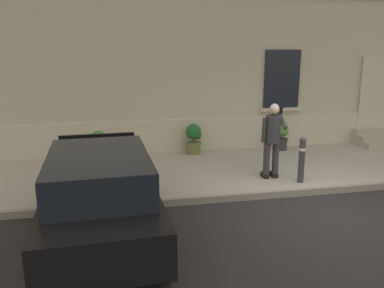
{
  "coord_description": "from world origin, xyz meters",
  "views": [
    {
      "loc": [
        -4.0,
        -6.46,
        3.13
      ],
      "look_at": [
        -2.36,
        1.6,
        1.1
      ],
      "focal_mm": 36.94,
      "sensor_mm": 36.0,
      "label": 1
    }
  ],
  "objects_px": {
    "hatchback_car_black": "(100,194)",
    "planter_charcoal": "(281,134)",
    "person_on_phone": "(272,136)",
    "planter_olive": "(194,138)",
    "bollard_near_person": "(302,158)",
    "planter_cream": "(99,146)",
    "bollard_far_left": "(100,170)"
  },
  "relations": [
    {
      "from": "hatchback_car_black",
      "to": "planter_charcoal",
      "type": "bearing_deg",
      "value": 40.81
    },
    {
      "from": "person_on_phone",
      "to": "planter_charcoal",
      "type": "bearing_deg",
      "value": 67.2
    },
    {
      "from": "person_on_phone",
      "to": "planter_olive",
      "type": "bearing_deg",
      "value": 123.38
    },
    {
      "from": "bollard_near_person",
      "to": "person_on_phone",
      "type": "bearing_deg",
      "value": 143.46
    },
    {
      "from": "hatchback_car_black",
      "to": "planter_cream",
      "type": "xyz_separation_m",
      "value": [
        -0.13,
        4.07,
        -0.18
      ]
    },
    {
      "from": "hatchback_car_black",
      "to": "bollard_far_left",
      "type": "relative_size",
      "value": 3.95
    },
    {
      "from": "person_on_phone",
      "to": "planter_cream",
      "type": "distance_m",
      "value": 4.49
    },
    {
      "from": "hatchback_car_black",
      "to": "person_on_phone",
      "type": "relative_size",
      "value": 2.36
    },
    {
      "from": "bollard_near_person",
      "to": "person_on_phone",
      "type": "height_order",
      "value": "person_on_phone"
    },
    {
      "from": "planter_cream",
      "to": "planter_olive",
      "type": "distance_m",
      "value": 2.66
    },
    {
      "from": "bollard_far_left",
      "to": "planter_olive",
      "type": "relative_size",
      "value": 1.22
    },
    {
      "from": "person_on_phone",
      "to": "planter_olive",
      "type": "height_order",
      "value": "person_on_phone"
    },
    {
      "from": "bollard_far_left",
      "to": "person_on_phone",
      "type": "distance_m",
      "value": 3.89
    },
    {
      "from": "hatchback_car_black",
      "to": "bollard_near_person",
      "type": "height_order",
      "value": "hatchback_car_black"
    },
    {
      "from": "bollard_far_left",
      "to": "planter_charcoal",
      "type": "height_order",
      "value": "bollard_far_left"
    },
    {
      "from": "hatchback_car_black",
      "to": "bollard_near_person",
      "type": "relative_size",
      "value": 3.95
    },
    {
      "from": "bollard_far_left",
      "to": "planter_olive",
      "type": "bearing_deg",
      "value": 48.83
    },
    {
      "from": "bollard_far_left",
      "to": "planter_charcoal",
      "type": "relative_size",
      "value": 1.22
    },
    {
      "from": "bollard_far_left",
      "to": "planter_olive",
      "type": "distance_m",
      "value": 3.84
    },
    {
      "from": "person_on_phone",
      "to": "planter_olive",
      "type": "distance_m",
      "value": 2.86
    },
    {
      "from": "person_on_phone",
      "to": "planter_cream",
      "type": "bearing_deg",
      "value": 157.68
    },
    {
      "from": "hatchback_car_black",
      "to": "planter_olive",
      "type": "height_order",
      "value": "hatchback_car_black"
    },
    {
      "from": "planter_cream",
      "to": "planter_olive",
      "type": "relative_size",
      "value": 1.0
    },
    {
      "from": "person_on_phone",
      "to": "planter_olive",
      "type": "xyz_separation_m",
      "value": [
        -1.31,
        2.48,
        -0.55
      ]
    },
    {
      "from": "planter_cream",
      "to": "planter_olive",
      "type": "xyz_separation_m",
      "value": [
        2.63,
        0.4,
        0.0
      ]
    },
    {
      "from": "planter_olive",
      "to": "planter_charcoal",
      "type": "distance_m",
      "value": 2.63
    },
    {
      "from": "hatchback_car_black",
      "to": "bollard_near_person",
      "type": "distance_m",
      "value": 4.63
    },
    {
      "from": "bollard_near_person",
      "to": "bollard_far_left",
      "type": "distance_m",
      "value": 4.39
    },
    {
      "from": "bollard_far_left",
      "to": "planter_charcoal",
      "type": "distance_m",
      "value": 5.89
    },
    {
      "from": "bollard_far_left",
      "to": "bollard_near_person",
      "type": "bearing_deg",
      "value": 0.0
    },
    {
      "from": "planter_cream",
      "to": "planter_charcoal",
      "type": "xyz_separation_m",
      "value": [
        5.25,
        0.35,
        0.0
      ]
    },
    {
      "from": "bollard_near_person",
      "to": "bollard_far_left",
      "type": "relative_size",
      "value": 1.0
    }
  ]
}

